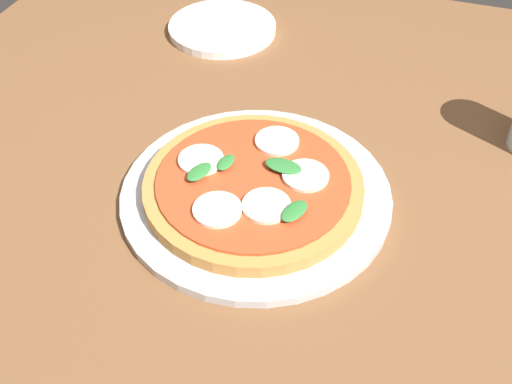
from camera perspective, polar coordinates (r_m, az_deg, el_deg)
name	(u,v)px	position (r m, az deg, el deg)	size (l,w,h in m)	color
dining_table	(223,274)	(0.82, -3.04, -7.57)	(1.37, 1.15, 0.76)	brown
serving_tray	(256,194)	(0.78, 0.00, -0.21)	(0.34, 0.34, 0.01)	silver
pizza	(253,185)	(0.77, -0.25, 0.63)	(0.27, 0.27, 0.03)	#C6843F
plate_white	(222,28)	(1.12, -3.12, 14.87)	(0.19, 0.19, 0.01)	white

